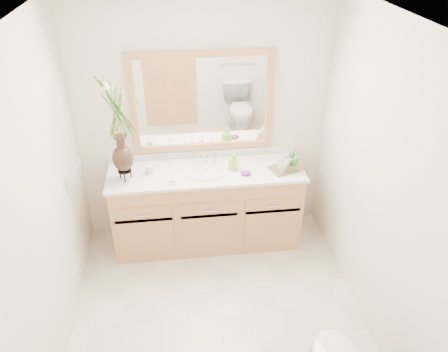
{
  "coord_description": "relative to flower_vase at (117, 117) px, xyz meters",
  "views": [
    {
      "loc": [
        -0.25,
        -2.49,
        2.95
      ],
      "look_at": [
        0.13,
        0.65,
        0.99
      ],
      "focal_mm": 35.0,
      "sensor_mm": 36.0,
      "label": 1
    }
  ],
  "objects": [
    {
      "name": "goblet_back",
      "position": [
        1.56,
        0.06,
        -0.51
      ],
      "size": [
        0.06,
        0.06,
        0.13
      ],
      "color": "#236923",
      "rests_on": "tray"
    },
    {
      "name": "wall_left",
      "position": [
        -0.46,
        -0.96,
        -0.25
      ],
      "size": [
        0.02,
        2.6,
        2.4
      ],
      "primitive_type": "cube",
      "color": "white",
      "rests_on": "floor"
    },
    {
      "name": "soap_bottle",
      "position": [
        1.0,
        0.06,
        -0.54
      ],
      "size": [
        0.09,
        0.09,
        0.16
      ],
      "primitive_type": "imported",
      "rotation": [
        0.0,
        0.0,
        -0.34
      ],
      "color": "#83D732",
      "rests_on": "counter"
    },
    {
      "name": "switch_plate",
      "position": [
        -0.45,
        -0.19,
        -0.47
      ],
      "size": [
        0.02,
        0.12,
        0.12
      ],
      "primitive_type": "cube",
      "color": "white",
      "rests_on": "wall_left"
    },
    {
      "name": "purple_dish",
      "position": [
        1.1,
        -0.06,
        -0.6
      ],
      "size": [
        0.1,
        0.08,
        0.03
      ],
      "primitive_type": "ellipsoid",
      "rotation": [
        0.0,
        0.0,
        0.06
      ],
      "color": "#5B2878",
      "rests_on": "counter"
    },
    {
      "name": "goblet_front",
      "position": [
        1.56,
        -0.07,
        -0.5
      ],
      "size": [
        0.06,
        0.06,
        0.14
      ],
      "color": "#236923",
      "rests_on": "tray"
    },
    {
      "name": "soap_dish",
      "position": [
        0.42,
        -0.11,
        -0.61
      ],
      "size": [
        0.09,
        0.09,
        0.03
      ],
      "color": "beige",
      "rests_on": "counter"
    },
    {
      "name": "vanity",
      "position": [
        0.74,
        0.06,
        -1.05
      ],
      "size": [
        1.8,
        0.55,
        0.8
      ],
      "color": "tan",
      "rests_on": "floor"
    },
    {
      "name": "mug_left",
      "position": [
        1.44,
        -0.05,
        -0.55
      ],
      "size": [
        0.12,
        0.11,
        0.1
      ],
      "primitive_type": "imported",
      "rotation": [
        0.0,
        0.0,
        0.13
      ],
      "color": "beige",
      "rests_on": "tray"
    },
    {
      "name": "wall_right",
      "position": [
        1.94,
        -0.96,
        -0.25
      ],
      "size": [
        0.02,
        2.6,
        2.4
      ],
      "primitive_type": "cube",
      "color": "white",
      "rests_on": "floor"
    },
    {
      "name": "sink",
      "position": [
        0.74,
        0.04,
        -0.67
      ],
      "size": [
        0.38,
        0.34,
        0.23
      ],
      "color": "white",
      "rests_on": "counter"
    },
    {
      "name": "floor",
      "position": [
        0.74,
        -0.96,
        -1.45
      ],
      "size": [
        2.6,
        2.6,
        0.0
      ],
      "primitive_type": "plane",
      "color": "beige",
      "rests_on": "ground"
    },
    {
      "name": "tumbler",
      "position": [
        0.22,
        0.07,
        -0.57
      ],
      "size": [
        0.06,
        0.06,
        0.08
      ],
      "primitive_type": "cylinder",
      "color": "beige",
      "rests_on": "counter"
    },
    {
      "name": "mug_right",
      "position": [
        1.51,
        0.04,
        -0.55
      ],
      "size": [
        0.11,
        0.11,
        0.09
      ],
      "primitive_type": "imported",
      "rotation": [
        0.0,
        0.0,
        0.34
      ],
      "color": "beige",
      "rests_on": "tray"
    },
    {
      "name": "counter",
      "position": [
        0.74,
        0.06,
        -0.63
      ],
      "size": [
        1.84,
        0.57,
        0.03
      ],
      "primitive_type": "cube",
      "color": "white",
      "rests_on": "vanity"
    },
    {
      "name": "wall_back",
      "position": [
        0.74,
        0.34,
        -0.25
      ],
      "size": [
        2.4,
        0.02,
        2.4
      ],
      "primitive_type": "cube",
      "color": "white",
      "rests_on": "floor"
    },
    {
      "name": "tray",
      "position": [
        1.5,
        0.01,
        -0.61
      ],
      "size": [
        0.36,
        0.3,
        0.02
      ],
      "primitive_type": "cube",
      "rotation": [
        0.0,
        0.0,
        0.35
      ],
      "color": "brown",
      "rests_on": "counter"
    },
    {
      "name": "ceiling",
      "position": [
        0.74,
        -0.96,
        0.95
      ],
      "size": [
        2.4,
        2.6,
        0.02
      ],
      "primitive_type": "cube",
      "color": "white",
      "rests_on": "wall_back"
    },
    {
      "name": "mirror",
      "position": [
        0.74,
        0.32,
        -0.04
      ],
      "size": [
        1.32,
        0.04,
        0.97
      ],
      "color": "white",
      "rests_on": "wall_back"
    },
    {
      "name": "flower_vase",
      "position": [
        0.0,
        0.0,
        0.0
      ],
      "size": [
        0.22,
        0.22,
        0.91
      ],
      "rotation": [
        0.0,
        0.0,
        -0.29
      ],
      "color": "black",
      "rests_on": "counter"
    }
  ]
}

